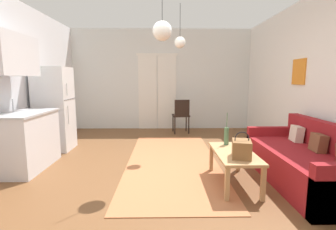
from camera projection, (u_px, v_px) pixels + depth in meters
The scene contains 12 objects.
ground_plane at pixel (159, 182), 3.50m from camera, with size 5.49×7.85×0.10m, color brown.
wall_back at pixel (161, 80), 6.92m from camera, with size 5.09×0.13×2.75m.
area_rug at pixel (172, 161), 4.23m from camera, with size 1.49×3.50×0.01m, color #B26B42.
couch at pixel (307, 163), 3.31m from camera, with size 0.85×1.94×0.82m.
coffee_table at pixel (234, 156), 3.27m from camera, with size 0.49×1.03×0.44m.
bamboo_vase at pixel (226, 136), 3.60m from camera, with size 0.07×0.07×0.47m.
handbag at pixel (242, 149), 3.01m from camera, with size 0.28×0.32×0.32m.
refrigerator at pixel (54, 109), 4.85m from camera, with size 0.64×0.59×1.62m.
kitchen_counter at pixel (23, 119), 3.80m from camera, with size 0.58×1.12×2.05m.
accent_chair at pixel (181, 114), 6.38m from camera, with size 0.46×0.44×0.88m.
pendant_lamp_near at pixel (162, 31), 3.37m from camera, with size 0.27×0.27×0.84m.
pendant_lamp_far at pixel (180, 42), 4.57m from camera, with size 0.21×0.21×0.79m.
Camera 1 is at (0.07, -3.32, 1.39)m, focal length 26.51 mm.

